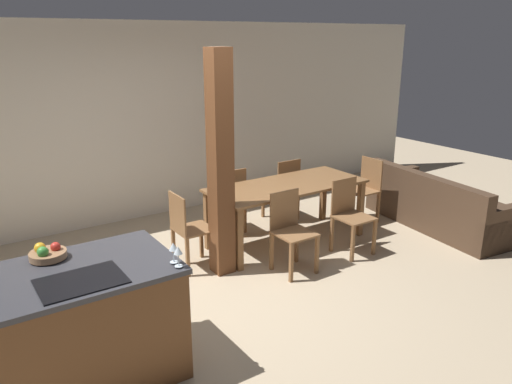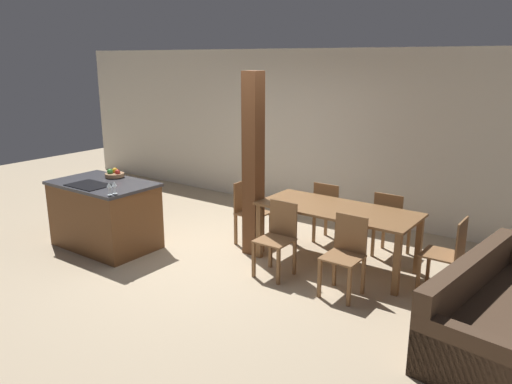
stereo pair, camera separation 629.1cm
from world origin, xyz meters
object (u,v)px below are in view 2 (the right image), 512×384
wine_glass_near (109,186)px  dining_table (337,215)px  fruit_bowl (114,174)px  couch (503,317)px  dining_chair_near_right (345,254)px  dining_chair_far_right (390,223)px  wine_glass_middle (114,184)px  dining_chair_near_left (278,237)px  dining_chair_far_left (329,211)px  dining_chair_head_end (249,211)px  timber_post (253,166)px  dining_chair_foot_end (448,254)px  kitchen_island (105,214)px

wine_glass_near → dining_table: (2.25, 1.66, -0.39)m
fruit_bowl → couch: (5.06, 0.27, -0.70)m
dining_chair_near_right → dining_chair_far_right: same height
fruit_bowl → wine_glass_middle: wine_glass_middle is taller
wine_glass_near → dining_chair_near_right: bearing=20.5°
dining_table → dining_chair_near_left: size_ratio=2.24×
dining_table → dining_chair_far_left: 0.81m
dining_chair_near_left → dining_chair_head_end: size_ratio=1.00×
wine_glass_middle → timber_post: 1.76m
wine_glass_near → wine_glass_middle: same height
fruit_bowl → dining_chair_near_left: 2.62m
wine_glass_middle → timber_post: size_ratio=0.06×
wine_glass_middle → fruit_bowl: bearing=141.6°
wine_glass_middle → timber_post: bearing=48.6°
wine_glass_middle → dining_chair_near_left: (1.80, 0.93, -0.57)m
wine_glass_near → dining_chair_head_end: wine_glass_near is taller
dining_chair_far_right → dining_chair_foot_end: (0.92, -0.65, 0.00)m
kitchen_island → wine_glass_near: 0.95m
dining_chair_near_right → dining_chair_foot_end: size_ratio=1.00×
wine_glass_near → dining_chair_near_left: 2.14m
timber_post → fruit_bowl: bearing=-159.2°
dining_chair_near_left → dining_chair_far_right: (0.89, 1.31, 0.00)m
fruit_bowl → dining_chair_far_left: fruit_bowl is taller
dining_chair_near_right → dining_chair_far_right: size_ratio=1.00×
wine_glass_near → dining_chair_near_right: (2.69, 1.01, -0.57)m
dining_table → dining_chair_far_left: bearing=124.3°
dining_table → dining_chair_near_left: (-0.45, -0.65, -0.19)m
dining_table → dining_chair_near_left: bearing=-124.3°
fruit_bowl → wine_glass_near: (0.74, -0.67, 0.08)m
fruit_bowl → wine_glass_near: wine_glass_near is taller
wine_glass_middle → couch: wine_glass_middle is taller
fruit_bowl → dining_chair_head_end: bearing=31.4°
fruit_bowl → dining_chair_near_left: bearing=7.6°
dining_table → dining_chair_far_right: bearing=55.7°
wine_glass_middle → couch: bearing=11.2°
dining_chair_near_left → fruit_bowl: bearing=-172.4°
dining_table → dining_chair_near_left: dining_chair_near_left is taller
wine_glass_middle → dining_chair_foot_end: bearing=23.7°
wine_glass_middle → dining_chair_far_left: (1.80, 2.24, -0.57)m
kitchen_island → dining_chair_near_left: bearing=14.4°
wine_glass_near → wine_glass_middle: 0.08m
dining_table → kitchen_island: bearing=-156.0°
wine_glass_middle → dining_chair_far_right: bearing=39.7°
wine_glass_near → dining_table: size_ratio=0.08×
dining_chair_foot_end → fruit_bowl: bearing=-77.1°
wine_glass_middle → dining_chair_near_right: 2.91m
dining_chair_near_right → couch: size_ratio=0.41×
timber_post → kitchen_island: bearing=-150.6°
dining_chair_near_left → couch: size_ratio=0.41×
wine_glass_near → dining_chair_far_right: bearing=40.7°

